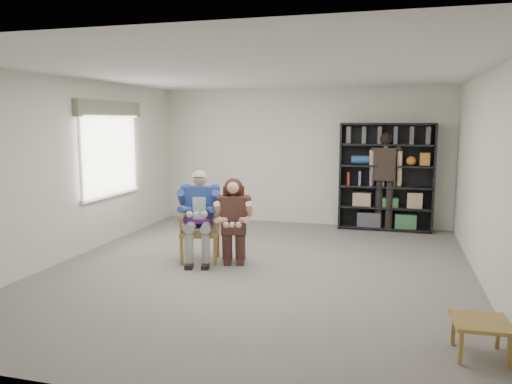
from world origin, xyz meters
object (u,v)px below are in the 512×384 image
(armchair, at_px, (200,226))
(standing_man, at_px, (385,182))
(kneeling_woman, at_px, (234,223))
(seated_man, at_px, (200,216))
(bookshelf, at_px, (386,177))
(side_table, at_px, (480,338))

(armchair, relative_size, standing_man, 0.57)
(armchair, bearing_deg, kneeling_woman, -26.75)
(standing_man, bearing_deg, seated_man, -123.49)
(armchair, bearing_deg, seated_man, -105.06)
(seated_man, height_order, kneeling_woman, seated_man)
(seated_man, relative_size, kneeling_woman, 1.09)
(seated_man, bearing_deg, standing_man, 33.01)
(bookshelf, xyz_separation_m, side_table, (0.95, -5.32, -0.88))
(standing_man, bearing_deg, kneeling_woman, -115.60)
(bookshelf, bearing_deg, kneeling_woman, -123.52)
(kneeling_woman, distance_m, bookshelf, 3.83)
(bookshelf, distance_m, side_table, 5.47)
(armchair, relative_size, bookshelf, 0.52)
(seated_man, distance_m, kneeling_woman, 0.60)
(side_table, bearing_deg, seated_man, 148.15)
(armchair, xyz_separation_m, bookshelf, (2.68, 3.06, 0.51))
(kneeling_woman, height_order, bookshelf, bookshelf)
(seated_man, height_order, side_table, seated_man)
(kneeling_woman, distance_m, standing_man, 3.74)
(standing_man, bearing_deg, armchair, -123.49)
(armchair, height_order, kneeling_woman, kneeling_woman)
(kneeling_woman, height_order, standing_man, standing_man)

